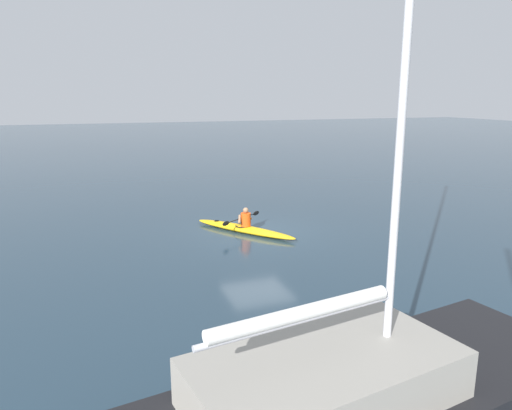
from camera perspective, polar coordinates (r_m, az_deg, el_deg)
ground_plane at (r=18.35m, az=0.15°, el=-3.33°), size 160.00×160.00×0.00m
kayak at (r=18.37m, az=-1.43°, el=-2.89°), size 3.13×4.13×0.26m
kayaker at (r=18.23m, az=-1.29°, el=-1.63°), size 1.95×1.38×0.73m
sailboat_navy_hull at (r=7.82m, az=11.09°, el=-22.43°), size 9.79×3.98×12.25m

